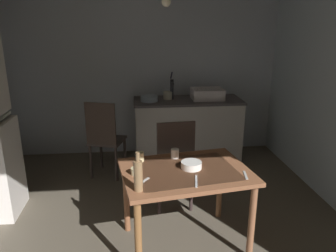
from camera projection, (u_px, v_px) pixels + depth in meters
ground_plane at (139, 227)px, 3.21m from camera, size 5.19×5.19×0.00m
wall_back at (134, 73)px, 4.80m from camera, size 4.29×0.10×2.41m
counter_cabinet at (187, 129)px, 4.75m from camera, size 1.52×0.64×0.88m
sink_basin at (207, 94)px, 4.63m from camera, size 0.44×0.34×0.15m
hand_pump at (172, 87)px, 4.59m from camera, size 0.05×0.27×0.39m
mixing_bowl_counter at (149, 99)px, 4.51m from camera, size 0.24×0.24×0.07m
stoneware_crock at (168, 95)px, 4.63m from camera, size 0.13×0.13×0.11m
dining_table at (185, 180)px, 2.78m from camera, size 1.17×0.93×0.73m
chair_far_side at (173, 163)px, 3.39m from camera, size 0.43×0.43×1.00m
chair_by_counter at (105, 138)px, 4.11m from camera, size 0.50×0.50×1.01m
serving_bowl_wide at (191, 165)px, 2.78m from camera, size 0.18×0.18×0.06m
mug_tall at (175, 154)px, 2.99m from camera, size 0.07×0.07×0.09m
mug_dark at (136, 171)px, 2.66m from camera, size 0.09×0.09×0.06m
teacup_mint at (140, 157)px, 2.92m from camera, size 0.07×0.07×0.09m
glass_bottle at (138, 175)px, 2.38m from camera, size 0.07×0.07×0.30m
table_knife at (196, 181)px, 2.55m from camera, size 0.05×0.20×0.00m
teaspoon_near_bowl at (245, 175)px, 2.65m from camera, size 0.04×0.15×0.00m
teaspoon_by_cup at (144, 181)px, 2.56m from camera, size 0.09×0.11×0.00m
pendant_bulb at (166, 2)px, 2.76m from camera, size 0.08×0.08×0.08m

